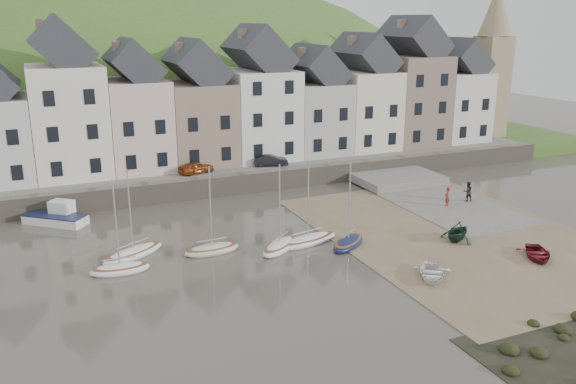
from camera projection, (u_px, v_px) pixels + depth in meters
name	position (u px, v px, depth m)	size (l,w,h in m)	color
ground	(323.00, 258.00, 39.70)	(160.00, 160.00, 0.00)	#4D473D
quay_land	(198.00, 152.00, 67.67)	(90.00, 30.00, 1.50)	#416127
quay_street	(229.00, 168.00, 57.32)	(70.00, 7.00, 0.10)	slate
seawall	(241.00, 183.00, 54.42)	(70.00, 1.20, 1.80)	slate
beach	(456.00, 235.00, 43.88)	(18.00, 26.00, 0.06)	brown
slipway	(434.00, 199.00, 52.45)	(8.00, 18.00, 0.12)	slate
hillside	(127.00, 234.00, 95.68)	(134.40, 84.00, 84.00)	#416127
townhouse_terrace	(233.00, 103.00, 59.45)	(61.05, 8.00, 13.93)	white
church_spire	(492.00, 57.00, 70.91)	(4.00, 4.00, 18.00)	#997F60
sailboat_0	(133.00, 253.00, 39.84)	(4.93, 3.67, 6.32)	white
sailboat_1	(120.00, 269.00, 37.32)	(3.80, 1.72, 6.32)	white
sailboat_2	(212.00, 249.00, 40.49)	(4.01, 1.74, 6.32)	beige
sailboat_3	(280.00, 246.00, 41.06)	(4.13, 3.75, 6.32)	white
sailboat_4	(308.00, 240.00, 42.16)	(5.20, 2.62, 6.32)	white
sailboat_5	(348.00, 243.00, 41.66)	(3.93, 3.49, 6.32)	#141C3F
motorboat_2	(57.00, 216.00, 46.23)	(4.90, 4.50, 1.70)	white
rowboat_white	(432.00, 273.00, 36.41)	(2.34, 3.27, 0.68)	white
rowboat_green	(457.00, 231.00, 42.43)	(2.38, 2.75, 1.45)	#153124
rowboat_red	(537.00, 254.00, 39.38)	(2.31, 3.23, 0.67)	maroon
person_red	(447.00, 196.00, 50.15)	(0.61, 0.40, 1.66)	maroon
person_dark	(468.00, 191.00, 51.48)	(0.85, 0.66, 1.74)	black
car_left	(196.00, 167.00, 54.95)	(1.32, 3.29, 1.12)	#8A3C14
car_right	(271.00, 160.00, 57.79)	(1.17, 3.35, 1.10)	black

